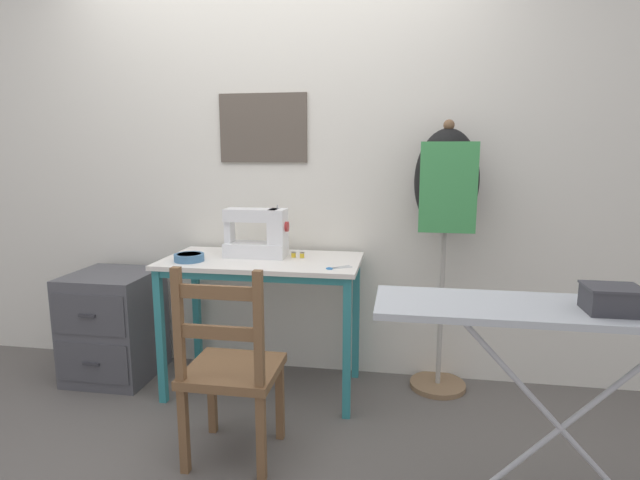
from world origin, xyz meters
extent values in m
plane|color=#5B5651|center=(0.00, 0.00, 0.00)|extent=(14.00, 14.00, 0.00)
cube|color=silver|center=(0.00, 0.63, 1.27)|extent=(10.00, 0.05, 2.55)
cube|color=brown|center=(-0.07, 0.60, 1.50)|extent=(0.53, 0.02, 0.40)
cube|color=silver|center=(0.00, 0.28, 0.76)|extent=(1.09, 0.56, 0.02)
cube|color=teal|center=(0.00, 0.04, 0.73)|extent=(1.01, 0.03, 0.04)
cube|color=teal|center=(-0.51, 0.04, 0.37)|extent=(0.04, 0.04, 0.75)
cube|color=teal|center=(0.51, 0.04, 0.37)|extent=(0.04, 0.04, 0.75)
cube|color=teal|center=(-0.51, 0.52, 0.37)|extent=(0.04, 0.04, 0.75)
cube|color=teal|center=(0.51, 0.52, 0.37)|extent=(0.04, 0.04, 0.75)
cube|color=white|center=(-0.05, 0.33, 0.81)|extent=(0.34, 0.16, 0.08)
cube|color=white|center=(0.08, 0.33, 0.95)|extent=(0.09, 0.14, 0.19)
cube|color=white|center=(-0.07, 0.33, 1.01)|extent=(0.30, 0.12, 0.07)
cube|color=white|center=(-0.20, 0.33, 0.92)|extent=(0.04, 0.09, 0.12)
cylinder|color=#B22D2D|center=(0.13, 0.33, 0.95)|extent=(0.02, 0.06, 0.06)
cylinder|color=#99999E|center=(0.08, 0.33, 1.06)|extent=(0.01, 0.01, 0.02)
cylinder|color=teal|center=(-0.37, 0.16, 0.79)|extent=(0.16, 0.16, 0.04)
cylinder|color=#243D54|center=(-0.37, 0.16, 0.81)|extent=(0.13, 0.13, 0.01)
cube|color=silver|center=(0.46, 0.14, 0.78)|extent=(0.09, 0.08, 0.00)
cube|color=silver|center=(0.47, 0.13, 0.78)|extent=(0.10, 0.06, 0.00)
torus|color=#2870B7|center=(0.41, 0.09, 0.78)|extent=(0.03, 0.03, 0.01)
torus|color=#2870B7|center=(0.41, 0.10, 0.78)|extent=(0.03, 0.03, 0.01)
cylinder|color=yellow|center=(0.17, 0.33, 0.79)|extent=(0.03, 0.03, 0.03)
cylinder|color=beige|center=(0.17, 0.33, 0.81)|extent=(0.03, 0.03, 0.00)
cylinder|color=beige|center=(0.17, 0.33, 0.78)|extent=(0.03, 0.03, 0.00)
cylinder|color=yellow|center=(0.22, 0.33, 0.79)|extent=(0.02, 0.02, 0.03)
cylinder|color=beige|center=(0.22, 0.33, 0.80)|extent=(0.03, 0.03, 0.00)
cylinder|color=beige|center=(0.22, 0.33, 0.78)|extent=(0.03, 0.03, 0.00)
cube|color=brown|center=(0.04, -0.36, 0.41)|extent=(0.40, 0.38, 0.04)
cube|color=brown|center=(-0.13, -0.20, 0.19)|extent=(0.04, 0.04, 0.39)
cube|color=brown|center=(0.21, -0.20, 0.19)|extent=(0.04, 0.04, 0.39)
cube|color=brown|center=(-0.13, -0.52, 0.19)|extent=(0.04, 0.04, 0.39)
cube|color=brown|center=(0.21, -0.52, 0.19)|extent=(0.04, 0.04, 0.39)
cube|color=brown|center=(-0.13, -0.52, 0.67)|extent=(0.04, 0.04, 0.48)
cube|color=brown|center=(0.21, -0.52, 0.67)|extent=(0.04, 0.04, 0.48)
cube|color=brown|center=(0.04, -0.52, 0.81)|extent=(0.34, 0.02, 0.06)
cube|color=brown|center=(0.04, -0.52, 0.64)|extent=(0.34, 0.02, 0.06)
cube|color=#4C4C51|center=(-0.95, 0.31, 0.32)|extent=(0.48, 0.48, 0.65)
cube|color=#46464B|center=(-0.95, 0.06, 0.46)|extent=(0.44, 0.01, 0.23)
cube|color=#333338|center=(-0.95, 0.05, 0.46)|extent=(0.10, 0.01, 0.02)
cube|color=#46464B|center=(-0.95, 0.06, 0.18)|extent=(0.44, 0.01, 0.23)
cube|color=#333338|center=(-0.95, 0.05, 0.18)|extent=(0.10, 0.01, 0.02)
cylinder|color=#846647|center=(1.00, 0.46, 0.01)|extent=(0.32, 0.32, 0.03)
cylinder|color=#ADA89E|center=(1.00, 0.46, 0.52)|extent=(0.03, 0.03, 0.98)
ellipsoid|color=black|center=(1.00, 0.46, 1.20)|extent=(0.35, 0.25, 0.56)
sphere|color=brown|center=(1.00, 0.46, 1.50)|extent=(0.06, 0.06, 0.06)
cube|color=#3D934C|center=(1.00, 0.33, 1.18)|extent=(0.30, 0.01, 0.47)
cube|color=#ADB2B7|center=(1.33, -0.64, 0.84)|extent=(1.29, 0.35, 0.02)
cylinder|color=#B7B7BC|center=(1.33, -0.64, 0.41)|extent=(0.79, 0.02, 0.84)
cylinder|color=#B7B7BC|center=(1.33, -0.64, 0.41)|extent=(0.79, 0.02, 0.84)
cube|color=#333338|center=(1.43, -0.68, 0.89)|extent=(0.16, 0.13, 0.08)
cube|color=#38383D|center=(1.43, -0.68, 0.94)|extent=(0.17, 0.14, 0.01)
camera|label=1|loc=(0.76, -2.34, 1.36)|focal=28.00mm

